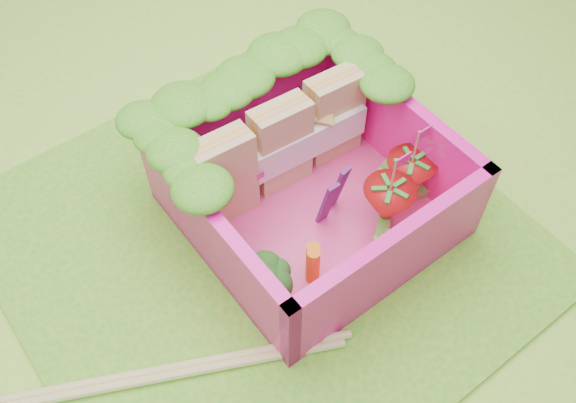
# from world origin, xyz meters

# --- Properties ---
(ground) EXTENTS (14.00, 14.00, 0.00)m
(ground) POSITION_xyz_m (0.00, 0.00, 0.00)
(ground) COLOR #86CF3A
(ground) RESTS_ON ground
(placemat) EXTENTS (2.60, 2.60, 0.03)m
(placemat) POSITION_xyz_m (0.00, 0.00, 0.01)
(placemat) COLOR #57B027
(placemat) RESTS_ON ground
(bento_floor) EXTENTS (1.30, 1.30, 0.05)m
(bento_floor) POSITION_xyz_m (0.32, -0.04, 0.06)
(bento_floor) COLOR #DB387E
(bento_floor) RESTS_ON placemat
(bento_box) EXTENTS (1.30, 1.30, 0.55)m
(bento_box) POSITION_xyz_m (0.32, -0.04, 0.31)
(bento_box) COLOR #FF1599
(bento_box) RESTS_ON placemat
(lettuce_ruffle) EXTENTS (1.43, 0.83, 0.11)m
(lettuce_ruffle) POSITION_xyz_m (0.32, 0.45, 0.64)
(lettuce_ruffle) COLOR #207C16
(lettuce_ruffle) RESTS_ON bento_box
(sandwich_stack) EXTENTS (1.07, 0.24, 0.57)m
(sandwich_stack) POSITION_xyz_m (0.33, 0.24, 0.36)
(sandwich_stack) COLOR tan
(sandwich_stack) RESTS_ON bento_floor
(broccoli) EXTENTS (0.33, 0.33, 0.27)m
(broccoli) POSITION_xyz_m (-0.19, -0.36, 0.27)
(broccoli) COLOR #73A04D
(broccoli) RESTS_ON bento_floor
(carrot_sticks) EXTENTS (0.10, 0.10, 0.26)m
(carrot_sticks) POSITION_xyz_m (0.06, -0.38, 0.20)
(carrot_sticks) COLOR orange
(carrot_sticks) RESTS_ON bento_floor
(purple_wedges) EXTENTS (0.18, 0.07, 0.38)m
(purple_wedges) POSITION_xyz_m (0.38, -0.15, 0.27)
(purple_wedges) COLOR #461753
(purple_wedges) RESTS_ON bento_floor
(strawberry_left) EXTENTS (0.28, 0.28, 0.52)m
(strawberry_left) POSITION_xyz_m (0.59, -0.35, 0.23)
(strawberry_left) COLOR red
(strawberry_left) RESTS_ON bento_floor
(strawberry_right) EXTENTS (0.27, 0.27, 0.51)m
(strawberry_right) POSITION_xyz_m (0.82, -0.28, 0.22)
(strawberry_right) COLOR red
(strawberry_right) RESTS_ON bento_floor
(snap_peas) EXTENTS (0.64, 0.55, 0.05)m
(snap_peas) POSITION_xyz_m (0.71, -0.28, 0.11)
(snap_peas) COLOR #6CB539
(snap_peas) RESTS_ON bento_floor
(chopsticks) EXTENTS (1.91, 0.94, 0.05)m
(chopsticks) POSITION_xyz_m (-0.93, -0.31, 0.05)
(chopsticks) COLOR #D1BE73
(chopsticks) RESTS_ON placemat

